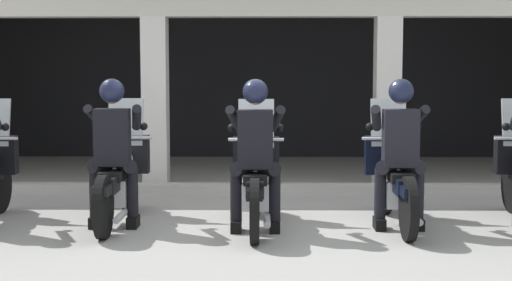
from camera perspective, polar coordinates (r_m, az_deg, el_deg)
ground_plane at (r=11.08m, az=0.17°, el=-3.18°), size 80.00×80.00×0.00m
station_building at (r=12.60m, az=1.08°, el=6.72°), size 10.94×4.25×3.00m
kerb_strip at (r=10.10m, az=1.17°, el=-3.70°), size 10.44×0.24×0.12m
motorcycle_left at (r=8.27m, az=-10.51°, el=-2.78°), size 0.62×2.04×1.35m
police_officer_left at (r=7.95m, az=-10.97°, el=0.05°), size 0.63×0.61×1.58m
motorcycle_center at (r=7.93m, az=-0.01°, el=-3.05°), size 0.62×2.04×1.35m
police_officer_center at (r=7.59m, az=-0.05°, el=-0.11°), size 0.63×0.61×1.58m
motorcycle_right at (r=8.18m, az=10.63°, el=-2.88°), size 0.62×2.04×1.35m
police_officer_right at (r=7.85m, az=11.04°, el=-0.02°), size 0.63×0.61×1.58m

